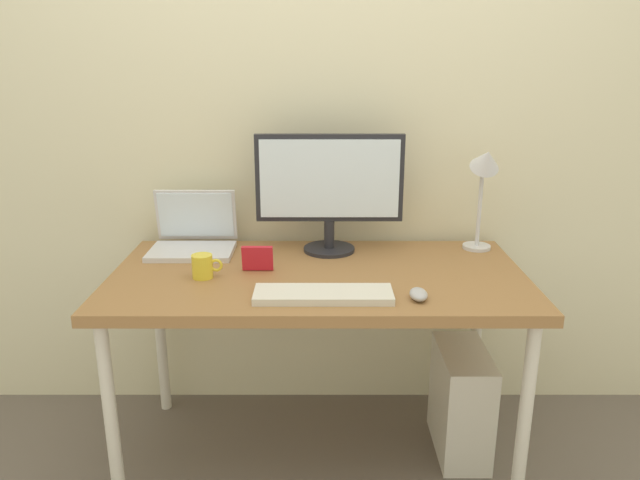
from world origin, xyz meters
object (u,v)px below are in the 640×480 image
(coffee_mug, at_px, (205,266))
(photo_frame, at_px, (259,258))
(desk, at_px, (320,288))
(desk_lamp, at_px, (487,176))
(computer_tower, at_px, (463,402))
(mouse, at_px, (420,294))
(monitor, at_px, (331,186))
(keyboard, at_px, (325,294))
(laptop, at_px, (196,236))

(coffee_mug, height_order, photo_frame, photo_frame)
(desk, height_order, desk_lamp, desk_lamp)
(desk, relative_size, computer_tower, 3.48)
(desk_lamp, relative_size, mouse, 4.75)
(monitor, xyz_separation_m, desk_lamp, (0.59, 0.00, 0.04))
(keyboard, relative_size, coffee_mug, 4.13)
(monitor, xyz_separation_m, keyboard, (-0.03, -0.48, -0.25))
(desk_lamp, relative_size, coffee_mug, 4.01)
(mouse, xyz_separation_m, computer_tower, (0.23, 0.27, -0.56))
(keyboard, bearing_deg, photo_frame, 132.91)
(coffee_mug, xyz_separation_m, photo_frame, (0.18, 0.07, 0.01))
(desk_lamp, bearing_deg, computer_tower, -110.21)
(desk, distance_m, photo_frame, 0.24)
(desk, bearing_deg, coffee_mug, -172.35)
(desk, relative_size, coffee_mug, 13.71)
(desk, relative_size, laptop, 4.57)
(photo_frame, bearing_deg, monitor, 41.71)
(monitor, height_order, computer_tower, monitor)
(coffee_mug, distance_m, photo_frame, 0.19)
(photo_frame, relative_size, computer_tower, 0.26)
(keyboard, height_order, computer_tower, keyboard)
(photo_frame, bearing_deg, keyboard, -47.09)
(monitor, distance_m, photo_frame, 0.41)
(desk_lamp, distance_m, coffee_mug, 1.10)
(desk, distance_m, computer_tower, 0.73)
(monitor, height_order, laptop, monitor)
(monitor, relative_size, coffee_mug, 5.28)
(laptop, height_order, photo_frame, laptop)
(coffee_mug, bearing_deg, laptop, 106.80)
(mouse, distance_m, photo_frame, 0.59)
(computer_tower, bearing_deg, mouse, -130.44)
(photo_frame, xyz_separation_m, computer_tower, (0.77, 0.01, -0.59))
(monitor, xyz_separation_m, coffee_mug, (-0.44, -0.30, -0.22))
(computer_tower, bearing_deg, monitor, 156.88)
(desk, distance_m, laptop, 0.57)
(desk, bearing_deg, monitor, 80.03)
(photo_frame, bearing_deg, desk, -3.70)
(laptop, xyz_separation_m, photo_frame, (0.28, -0.24, -0.01))
(monitor, distance_m, coffee_mug, 0.57)
(laptop, bearing_deg, monitor, -1.57)
(computer_tower, bearing_deg, keyboard, -153.74)
(laptop, xyz_separation_m, mouse, (0.81, -0.50, -0.04))
(coffee_mug, bearing_deg, desk, 7.65)
(laptop, xyz_separation_m, computer_tower, (1.04, -0.23, -0.60))
(desk_lamp, distance_m, keyboard, 0.83)
(computer_tower, bearing_deg, coffee_mug, -175.16)
(monitor, bearing_deg, mouse, -60.76)
(coffee_mug, bearing_deg, monitor, 34.06)
(laptop, bearing_deg, photo_frame, -41.58)
(desk_lamp, distance_m, photo_frame, 0.91)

